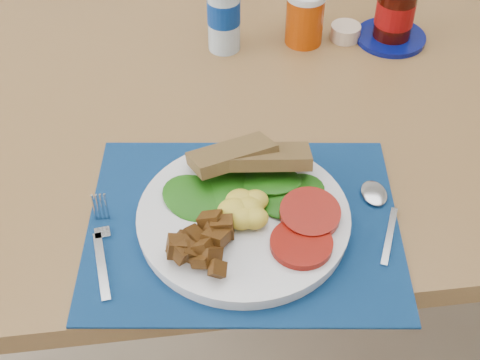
{
  "coord_description": "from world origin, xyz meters",
  "views": [
    {
      "loc": [
        -0.26,
        -0.75,
        1.49
      ],
      "look_at": [
        -0.17,
        -0.06,
        0.8
      ],
      "focal_mm": 50.0,
      "sensor_mm": 36.0,
      "label": 1
    }
  ],
  "objects_px": {
    "breakfast_plate": "(240,216)",
    "juice_glass": "(305,19)",
    "jam_on_saucer": "(395,15)",
    "water_bottle": "(224,4)"
  },
  "relations": [
    {
      "from": "breakfast_plate",
      "to": "water_bottle",
      "type": "relative_size",
      "value": 1.42
    },
    {
      "from": "jam_on_saucer",
      "to": "water_bottle",
      "type": "bearing_deg",
      "value": 177.71
    },
    {
      "from": "breakfast_plate",
      "to": "juice_glass",
      "type": "bearing_deg",
      "value": 60.47
    },
    {
      "from": "water_bottle",
      "to": "juice_glass",
      "type": "height_order",
      "value": "water_bottle"
    },
    {
      "from": "breakfast_plate",
      "to": "water_bottle",
      "type": "distance_m",
      "value": 0.48
    },
    {
      "from": "juice_glass",
      "to": "jam_on_saucer",
      "type": "relative_size",
      "value": 0.74
    },
    {
      "from": "breakfast_plate",
      "to": "jam_on_saucer",
      "type": "height_order",
      "value": "jam_on_saucer"
    },
    {
      "from": "jam_on_saucer",
      "to": "juice_glass",
      "type": "bearing_deg",
      "value": 174.79
    },
    {
      "from": "water_bottle",
      "to": "juice_glass",
      "type": "bearing_deg",
      "value": 0.96
    },
    {
      "from": "breakfast_plate",
      "to": "juice_glass",
      "type": "relative_size",
      "value": 2.99
    }
  ]
}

